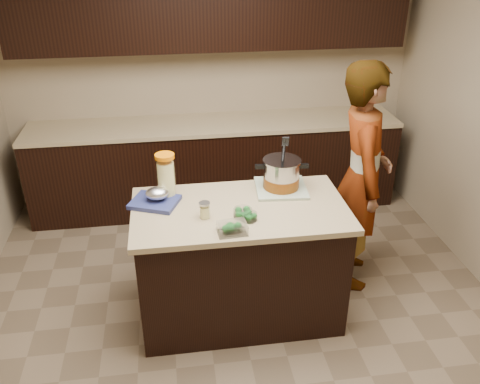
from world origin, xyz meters
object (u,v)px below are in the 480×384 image
object	(u,v)px
stock_pot	(281,176)
lemonade_pitcher	(166,178)
island	(240,262)
person	(361,178)

from	to	relation	value
stock_pot	lemonade_pitcher	bearing A→B (deg)	-173.55
island	stock_pot	distance (m)	0.69
lemonade_pitcher	person	distance (m)	1.47
stock_pot	lemonade_pitcher	distance (m)	0.82
stock_pot	lemonade_pitcher	world-z (taller)	stock_pot
island	lemonade_pitcher	world-z (taller)	lemonade_pitcher
person	lemonade_pitcher	bearing A→B (deg)	107.51
stock_pot	lemonade_pitcher	size ratio (longest dim) A/B	1.19
island	lemonade_pitcher	distance (m)	0.80
lemonade_pitcher	stock_pot	bearing A→B (deg)	0.41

